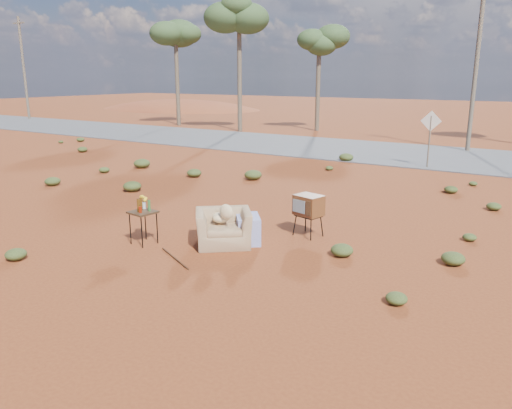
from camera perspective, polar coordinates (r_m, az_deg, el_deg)
The scene contains 14 objects.
ground at distance 10.39m, azimuth -5.75°, elevation -5.06°, with size 140.00×140.00×0.00m, color brown.
highway at distance 23.73m, azimuth 17.18°, elevation 5.51°, with size 140.00×7.00×0.04m, color #565659.
dirt_mound at distance 55.24m, azimuth -8.73°, elevation 10.74°, with size 26.00×18.00×2.00m, color brown.
armchair at distance 10.50m, azimuth -3.21°, elevation -2.13°, with size 1.44×1.50×1.00m.
tv_unit at distance 11.03m, azimuth 6.02°, elevation -0.15°, with size 0.68×0.60×0.93m.
side_table at distance 10.75m, azimuth -12.81°, elevation -0.58°, with size 0.56×0.56×1.00m.
rusty_bar at distance 9.90m, azimuth -9.26°, elevation -6.08°, with size 0.04×0.04×1.34m, color #4A2713.
road_sign at distance 20.30m, azimuth 19.30°, elevation 8.15°, with size 0.78×0.06×2.19m.
eucalyptus_far_left at distance 36.77m, azimuth -9.17°, elevation 18.19°, with size 3.20×3.20×7.10m.
eucalyptus_left at distance 32.41m, azimuth -1.95°, elevation 20.61°, with size 3.20×3.20×8.10m.
eucalyptus_near_left at distance 32.91m, azimuth 7.25°, elevation 17.85°, with size 3.20×3.20×6.60m.
utility_pole_west at distance 45.66m, azimuth -25.03°, elevation 14.05°, with size 1.40×0.20×8.00m.
utility_pole_center at distance 25.52m, azimuth 23.92°, elevation 14.84°, with size 1.40×0.20×8.00m.
scrub_patch at distance 14.31m, azimuth 2.49°, elevation 1.05°, with size 17.49×8.07×0.33m.
Camera 1 is at (6.08, -7.68, 3.47)m, focal length 35.00 mm.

